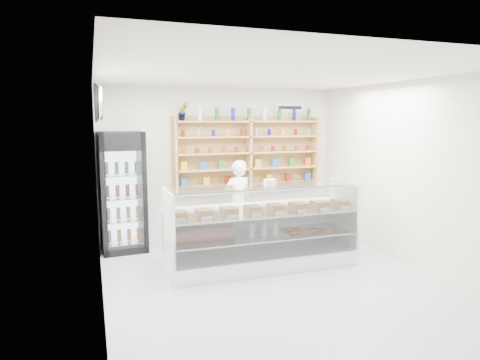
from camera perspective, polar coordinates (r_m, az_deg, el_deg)
name	(u,v)px	position (r m, az deg, el deg)	size (l,w,h in m)	color
room	(274,181)	(5.76, 4.62, -0.08)	(5.00, 5.00, 5.00)	#BCBDC2
display_counter	(262,244)	(6.53, 2.94, -8.57)	(2.87, 0.86, 1.25)	white
shop_worker	(238,203)	(7.60, -0.31, -3.03)	(0.55, 0.36, 1.51)	white
drinks_cooler	(122,192)	(7.46, -15.44, -1.50)	(0.77, 0.75, 2.02)	black
wall_shelving	(249,153)	(8.08, 1.19, 3.64)	(2.84, 0.28, 1.33)	tan
potted_plant	(183,111)	(7.72, -7.64, 9.04)	(0.18, 0.14, 0.33)	#1E6626
security_mirror	(99,103)	(6.42, -18.23, 9.77)	(0.15, 0.50, 0.50)	silver
wall_sign	(290,108)	(8.54, 6.65, 9.57)	(0.62, 0.03, 0.20)	white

